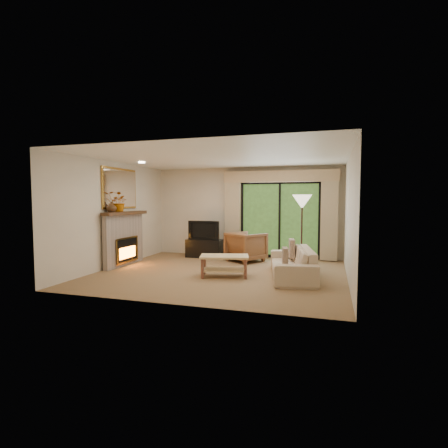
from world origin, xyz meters
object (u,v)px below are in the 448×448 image
(media_console, at_px, (205,248))
(sofa, at_px, (292,263))
(coffee_table, at_px, (224,266))
(armchair, at_px, (246,247))

(media_console, distance_m, sofa, 3.29)
(media_console, relative_size, coffee_table, 1.01)
(coffee_table, bearing_deg, media_console, 104.61)
(sofa, bearing_deg, armchair, -149.53)
(media_console, bearing_deg, coffee_table, -58.55)
(armchair, bearing_deg, coffee_table, 123.33)
(media_console, bearing_deg, armchair, -11.49)
(armchair, height_order, coffee_table, armchair)
(armchair, distance_m, coffee_table, 1.98)
(armchair, distance_m, sofa, 2.10)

